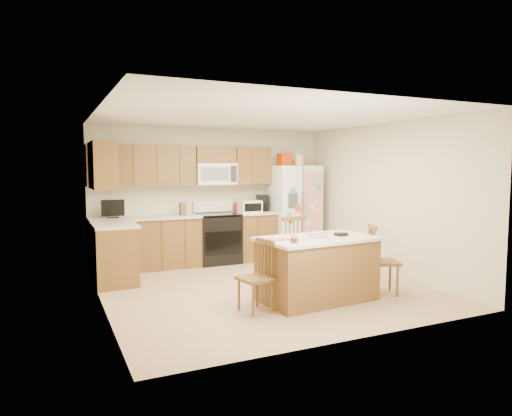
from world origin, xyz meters
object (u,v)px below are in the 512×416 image
stove (217,237)px  island (317,268)px  windsor_chair_left (257,278)px  windsor_chair_right (382,261)px  windsor_chair_back (286,253)px  refrigerator (293,210)px

stove → island: 2.85m
windsor_chair_left → windsor_chair_right: 1.93m
island → windsor_chair_back: 0.76m
refrigerator → windsor_chair_right: size_ratio=2.11×
stove → island: stove is taller
island → windsor_chair_back: windsor_chair_back is taller
windsor_chair_left → windsor_chair_right: (1.93, -0.01, 0.04)m
island → windsor_chair_left: island is taller
stove → refrigerator: size_ratio=0.55×
stove → windsor_chair_left: size_ratio=1.27×
windsor_chair_left → stove: bearing=79.4°
island → windsor_chair_right: size_ratio=1.67×
island → stove: bearing=97.7°
refrigerator → windsor_chair_left: refrigerator is taller
stove → windsor_chair_left: bearing=-100.6°
refrigerator → island: 3.05m
stove → island: (0.38, -2.83, -0.04)m
windsor_chair_left → windsor_chair_right: bearing=-0.4°
stove → windsor_chair_right: 3.24m
island → windsor_chair_right: (1.00, -0.10, 0.03)m
windsor_chair_left → windsor_chair_back: (0.86, 0.84, 0.09)m
refrigerator → windsor_chair_right: refrigerator is taller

